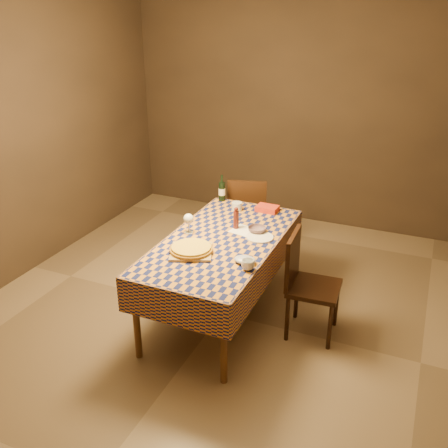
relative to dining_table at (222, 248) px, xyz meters
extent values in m
plane|color=brown|center=(0.00, 0.00, -0.69)|extent=(5.00, 5.00, 0.00)
cube|color=#34271D|center=(0.00, 2.50, 0.66)|extent=(4.50, 0.10, 2.70)
cube|color=#34271D|center=(-2.25, 0.00, 0.66)|extent=(0.10, 5.00, 2.70)
cylinder|color=brown|center=(-0.38, -0.83, -0.32)|extent=(0.06, 0.06, 0.75)
cylinder|color=brown|center=(0.38, -0.83, -0.32)|extent=(0.06, 0.06, 0.75)
cylinder|color=brown|center=(-0.38, 0.83, -0.32)|extent=(0.06, 0.06, 0.75)
cylinder|color=brown|center=(0.38, 0.83, -0.32)|extent=(0.06, 0.06, 0.75)
cube|color=brown|center=(0.00, 0.00, 0.05)|extent=(0.90, 1.80, 0.03)
cube|color=brown|center=(0.00, 0.00, 0.07)|extent=(0.92, 1.82, 0.02)
cube|color=brown|center=(0.00, -0.92, -0.07)|extent=(0.94, 0.01, 0.30)
cube|color=brown|center=(0.00, 0.92, -0.07)|extent=(0.94, 0.01, 0.30)
cube|color=brown|center=(-0.47, 0.00, -0.07)|extent=(0.01, 1.84, 0.30)
cube|color=brown|center=(0.47, 0.00, -0.07)|extent=(0.01, 1.84, 0.30)
cube|color=#A98A4F|center=(-0.13, -0.32, 0.09)|extent=(0.44, 0.44, 0.02)
cylinder|color=#895C16|center=(-0.13, -0.32, 0.11)|extent=(0.36, 0.36, 0.02)
cylinder|color=gold|center=(-0.13, -0.32, 0.13)|extent=(0.33, 0.33, 0.02)
cylinder|color=#481610|center=(0.02, 0.27, 0.16)|extent=(0.05, 0.05, 0.17)
sphere|color=#481610|center=(0.02, 0.27, 0.27)|extent=(0.04, 0.04, 0.04)
imported|color=#634B53|center=(0.23, 0.27, 0.10)|extent=(0.18, 0.18, 0.05)
cylinder|color=silver|center=(-0.33, 0.02, 0.08)|extent=(0.09, 0.09, 0.01)
cylinder|color=silver|center=(-0.33, 0.02, 0.12)|extent=(0.01, 0.01, 0.09)
sphere|color=silver|center=(-0.33, 0.02, 0.21)|extent=(0.09, 0.09, 0.09)
ellipsoid|color=#3F0713|center=(-0.33, 0.02, 0.20)|extent=(0.06, 0.06, 0.04)
cylinder|color=black|center=(-0.38, 0.86, 0.18)|extent=(0.08, 0.08, 0.20)
cylinder|color=black|center=(-0.38, 0.86, 0.32)|extent=(0.03, 0.03, 0.08)
cylinder|color=beige|center=(-0.38, 0.86, 0.18)|extent=(0.09, 0.09, 0.07)
cylinder|color=silver|center=(-0.13, 0.67, 0.12)|extent=(0.12, 0.12, 0.09)
cube|color=red|center=(0.15, 0.78, 0.10)|extent=(0.22, 0.16, 0.05)
cylinder|color=white|center=(0.29, 0.17, 0.08)|extent=(0.25, 0.25, 0.01)
imported|color=white|center=(0.40, -0.40, 0.12)|extent=(0.13, 0.13, 0.08)
cube|color=white|center=(0.14, 0.25, 0.08)|extent=(0.31, 0.26, 0.00)
ellipsoid|color=#A7B3D6|center=(0.34, -0.31, 0.10)|extent=(0.20, 0.17, 0.05)
cube|color=black|center=(-0.25, 1.31, -0.24)|extent=(0.52, 0.52, 0.04)
cube|color=black|center=(-0.19, 1.11, 0.01)|extent=(0.41, 0.15, 0.46)
cylinder|color=black|center=(-0.12, 1.53, -0.48)|extent=(0.04, 0.04, 0.43)
cylinder|color=black|center=(-0.47, 1.43, -0.48)|extent=(0.04, 0.04, 0.43)
cylinder|color=black|center=(-0.02, 1.18, -0.48)|extent=(0.04, 0.04, 0.43)
cylinder|color=black|center=(-0.37, 1.08, -0.48)|extent=(0.04, 0.04, 0.43)
cube|color=black|center=(0.83, 0.05, -0.24)|extent=(0.44, 0.44, 0.04)
cube|color=black|center=(0.63, 0.04, 0.01)|extent=(0.06, 0.42, 0.46)
cylinder|color=black|center=(1.02, -0.11, -0.48)|extent=(0.04, 0.04, 0.43)
cylinder|color=black|center=(1.00, 0.24, -0.48)|extent=(0.04, 0.04, 0.43)
cylinder|color=black|center=(0.67, -0.14, -0.48)|extent=(0.04, 0.04, 0.43)
cylinder|color=black|center=(0.64, 0.22, -0.48)|extent=(0.04, 0.04, 0.43)
camera|label=1|loc=(1.58, -3.59, 1.98)|focal=40.00mm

